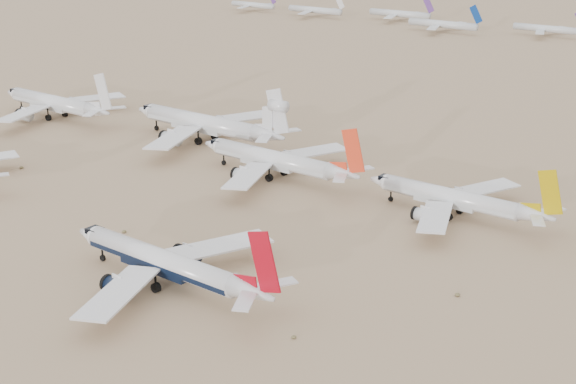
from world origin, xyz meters
name	(u,v)px	position (x,y,z in m)	size (l,w,h in m)	color
ground	(178,298)	(0.00, 0.00, 0.00)	(7000.00, 7000.00, 0.00)	#7F644A
main_airliner	(169,264)	(-4.12, 2.34, 4.56)	(47.01, 45.91, 16.59)	silver
row2_gold_tail	(458,199)	(20.60, 65.28, 4.26)	(42.74, 41.80, 15.22)	silver
row2_orange_tail	(279,161)	(-27.02, 62.14, 4.73)	(47.27, 46.24, 16.86)	silver
row2_white_trijet	(210,124)	(-63.06, 75.47, 5.65)	(55.11, 53.86, 19.53)	silver
row2_white_twin	(57,104)	(-121.02, 65.64, 5.05)	(50.18, 49.11, 17.93)	silver
desert_scrub	(45,374)	(2.26, -29.21, 0.29)	(261.14, 121.67, 0.63)	brown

